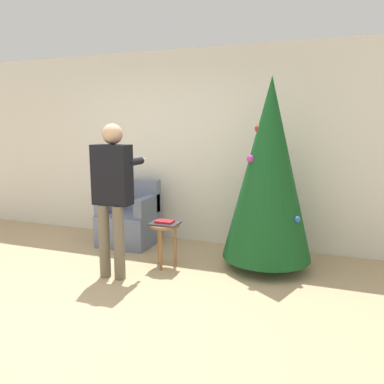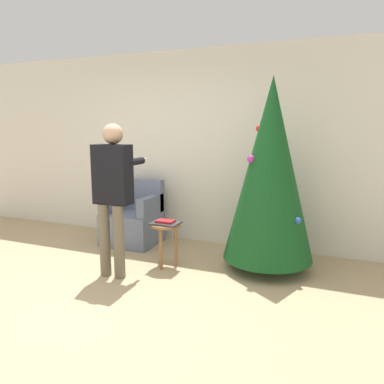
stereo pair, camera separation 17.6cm
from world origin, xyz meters
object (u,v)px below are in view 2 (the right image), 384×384
armchair (133,220)px  person_standing (113,186)px  christmas_tree (270,170)px  side_stool (166,232)px

armchair → person_standing: bearing=-68.9°
person_standing → armchair: bearing=111.1°
christmas_tree → side_stool: bearing=-160.8°
side_stool → person_standing: bearing=-133.0°
armchair → person_standing: 1.35m
christmas_tree → armchair: christmas_tree is taller
christmas_tree → armchair: size_ratio=2.45×
armchair → side_stool: 1.06m
person_standing → side_stool: size_ratio=3.23×
armchair → side_stool: size_ratio=1.73×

